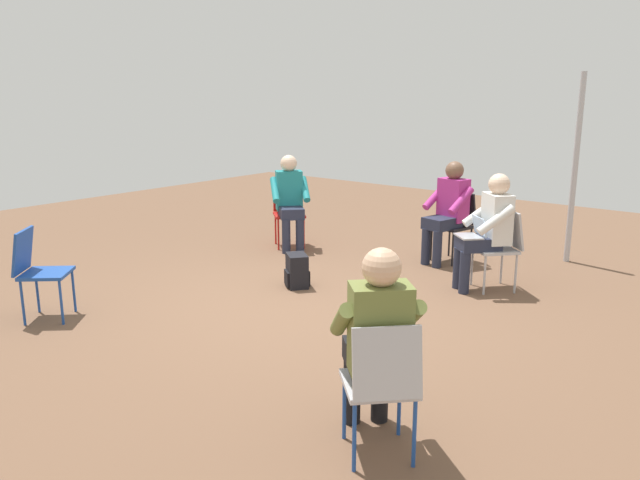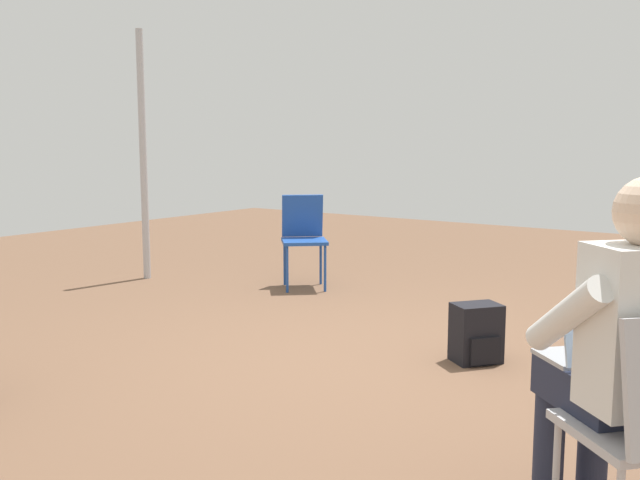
# 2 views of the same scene
# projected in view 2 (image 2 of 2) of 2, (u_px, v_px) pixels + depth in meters

# --- Properties ---
(ground_plane) EXTENTS (14.63, 14.63, 0.00)m
(ground_plane) POSITION_uv_depth(u_px,v_px,m) (375.00, 363.00, 4.34)
(ground_plane) COLOR brown
(chair_northwest) EXTENTS (0.58, 0.59, 0.85)m
(chair_northwest) POSITION_uv_depth(u_px,v_px,m) (304.00, 234.00, 6.55)
(chair_northwest) COLOR #1E4799
(chair_northwest) RESTS_ON ground
(person_with_laptop) EXTENTS (0.64, 0.63, 1.24)m
(person_with_laptop) POSITION_uv_depth(u_px,v_px,m) (623.00, 344.00, 2.29)
(person_with_laptop) COLOR #23283D
(person_with_laptop) RESTS_ON ground
(backpack_near_laptop_user) EXTENTS (0.33, 0.34, 0.36)m
(backpack_near_laptop_user) POSITION_uv_depth(u_px,v_px,m) (476.00, 337.00, 4.35)
(backpack_near_laptop_user) COLOR black
(backpack_near_laptop_user) RESTS_ON ground
(tent_pole_near) EXTENTS (0.07, 0.07, 2.39)m
(tent_pole_near) POSITION_uv_depth(u_px,v_px,m) (143.00, 156.00, 6.87)
(tent_pole_near) COLOR #B2B2B7
(tent_pole_near) RESTS_ON ground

